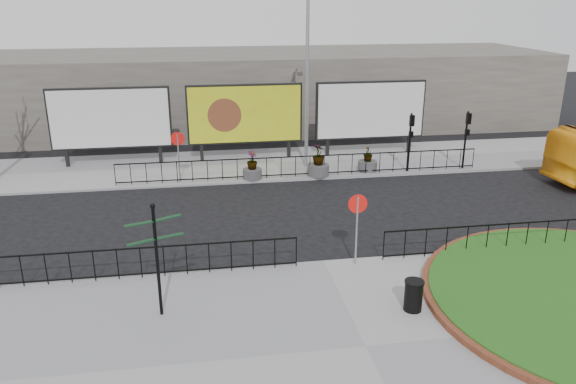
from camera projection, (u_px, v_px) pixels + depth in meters
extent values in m
plane|color=black|center=(324.00, 264.00, 19.14)|extent=(90.00, 90.00, 0.00)
cube|color=gray|center=(366.00, 348.00, 14.47)|extent=(30.00, 10.00, 0.12)
cube|color=gray|center=(275.00, 164.00, 30.30)|extent=(44.00, 6.00, 0.12)
cylinder|color=gray|center=(179.00, 158.00, 26.72)|extent=(0.07, 0.07, 2.40)
cylinder|color=red|center=(177.00, 139.00, 26.40)|extent=(0.64, 0.03, 0.64)
cylinder|color=white|center=(177.00, 139.00, 26.42)|extent=(0.50, 0.03, 0.50)
cylinder|color=gray|center=(357.00, 231.00, 18.48)|extent=(0.07, 0.07, 2.40)
cylinder|color=red|center=(358.00, 204.00, 18.17)|extent=(0.64, 0.03, 0.64)
cylinder|color=white|center=(358.00, 204.00, 18.19)|extent=(0.50, 0.03, 0.50)
cube|color=black|center=(67.00, 157.00, 29.42)|extent=(0.18, 0.18, 1.00)
cube|color=black|center=(160.00, 153.00, 30.14)|extent=(0.18, 0.18, 1.00)
cube|color=black|center=(110.00, 118.00, 29.11)|extent=(6.20, 0.25, 3.20)
cube|color=silver|center=(110.00, 119.00, 28.97)|extent=(6.00, 0.06, 3.00)
cube|color=black|center=(202.00, 152.00, 30.46)|extent=(0.18, 0.18, 1.00)
cube|color=black|center=(289.00, 148.00, 31.18)|extent=(0.18, 0.18, 1.00)
cube|color=black|center=(245.00, 114.00, 30.16)|extent=(6.20, 0.25, 3.20)
cube|color=#BAC61C|center=(245.00, 114.00, 30.01)|extent=(6.00, 0.06, 3.00)
cube|color=black|center=(327.00, 146.00, 31.51)|extent=(0.18, 0.18, 1.00)
cube|color=black|center=(409.00, 143.00, 32.23)|extent=(0.18, 0.18, 1.00)
cube|color=black|center=(370.00, 110.00, 31.20)|extent=(6.20, 0.25, 3.20)
cube|color=silver|center=(371.00, 110.00, 31.05)|extent=(6.00, 0.06, 3.00)
cylinder|color=gray|center=(307.00, 80.00, 28.08)|extent=(0.18, 0.18, 9.00)
cylinder|color=black|center=(409.00, 143.00, 28.33)|extent=(0.10, 0.10, 3.00)
cube|color=black|center=(412.00, 121.00, 27.84)|extent=(0.22, 0.18, 0.55)
cube|color=black|center=(411.00, 134.00, 28.07)|extent=(0.20, 0.16, 0.30)
cylinder|color=black|center=(465.00, 140.00, 28.78)|extent=(0.10, 0.10, 3.00)
cube|color=black|center=(469.00, 119.00, 28.29)|extent=(0.22, 0.18, 0.55)
cube|color=black|center=(467.00, 132.00, 28.52)|extent=(0.20, 0.16, 0.30)
cube|color=slate|center=(255.00, 89.00, 38.81)|extent=(40.00, 10.00, 5.00)
cylinder|color=black|center=(157.00, 263.00, 15.37)|extent=(0.09, 0.09, 3.23)
sphere|color=black|center=(152.00, 206.00, 14.81)|extent=(0.14, 0.14, 0.14)
cube|color=black|center=(139.00, 224.00, 14.78)|extent=(0.76, 0.38, 0.03)
cube|color=black|center=(168.00, 218.00, 15.18)|extent=(0.74, 0.47, 0.03)
cube|color=black|center=(141.00, 242.00, 14.92)|extent=(0.75, 0.44, 0.03)
cube|color=black|center=(170.00, 236.00, 15.31)|extent=(0.76, 0.38, 0.03)
cylinder|color=black|center=(413.00, 296.00, 15.97)|extent=(0.52, 0.52, 0.87)
cylinder|color=black|center=(415.00, 282.00, 15.82)|extent=(0.56, 0.56, 0.06)
cylinder|color=#4C4C4F|center=(252.00, 174.00, 27.55)|extent=(0.94, 0.94, 0.49)
imported|color=#174F15|center=(252.00, 160.00, 27.32)|extent=(0.71, 0.71, 0.90)
cylinder|color=#4C4C4F|center=(318.00, 170.00, 28.04)|extent=(1.08, 1.08, 0.56)
imported|color=#174F15|center=(319.00, 154.00, 27.77)|extent=(0.83, 0.83, 1.05)
cylinder|color=#4C4C4F|center=(367.00, 166.00, 28.78)|extent=(0.98, 0.98, 0.51)
imported|color=#174F15|center=(368.00, 153.00, 28.55)|extent=(0.64, 0.64, 0.84)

